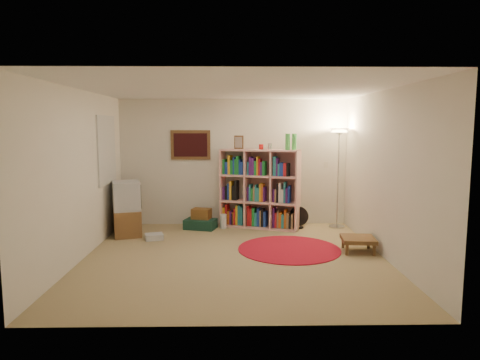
% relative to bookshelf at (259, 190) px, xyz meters
% --- Properties ---
extents(room, '(4.54, 4.54, 2.54)m').
position_rel_bookshelf_xyz_m(room, '(-0.55, -1.90, 0.52)').
color(room, '#9D865C').
rests_on(room, ground).
extents(bookshelf, '(1.58, 0.91, 1.83)m').
position_rel_bookshelf_xyz_m(bookshelf, '(0.00, 0.00, 0.00)').
color(bookshelf, '#FFB4AA').
rests_on(bookshelf, ground).
extents(floor_lamp, '(0.43, 0.43, 1.93)m').
position_rel_bookshelf_xyz_m(floor_lamp, '(1.53, -0.06, 0.86)').
color(floor_lamp, silver).
rests_on(floor_lamp, ground).
extents(floor_fan, '(0.37, 0.20, 0.42)m').
position_rel_bookshelf_xyz_m(floor_fan, '(0.77, -0.11, -0.53)').
color(floor_fan, black).
rests_on(floor_fan, ground).
extents(tv_stand, '(0.64, 0.78, 0.98)m').
position_rel_bookshelf_xyz_m(tv_stand, '(-2.43, -0.56, -0.27)').
color(tv_stand, brown).
rests_on(tv_stand, ground).
extents(dvd_box, '(0.36, 0.33, 0.10)m').
position_rel_bookshelf_xyz_m(dvd_box, '(-1.88, -0.91, -0.69)').
color(dvd_box, silver).
rests_on(dvd_box, ground).
extents(suitcase, '(0.66, 0.52, 0.19)m').
position_rel_bookshelf_xyz_m(suitcase, '(-1.13, -0.12, -0.64)').
color(suitcase, '#123226').
rests_on(suitcase, ground).
extents(wicker_basket, '(0.40, 0.33, 0.20)m').
position_rel_bookshelf_xyz_m(wicker_basket, '(-1.11, -0.08, -0.45)').
color(wicker_basket, brown).
rests_on(wicker_basket, suitcase).
extents(duffel_bag, '(0.47, 0.43, 0.26)m').
position_rel_bookshelf_xyz_m(duffel_bag, '(-0.41, 0.24, -0.61)').
color(duffel_bag, black).
rests_on(duffel_bag, ground).
extents(paper_towel, '(0.17, 0.17, 0.27)m').
position_rel_bookshelf_xyz_m(paper_towel, '(-0.69, -0.09, -0.60)').
color(paper_towel, white).
rests_on(paper_towel, ground).
extents(red_rug, '(1.64, 1.64, 0.01)m').
position_rel_bookshelf_xyz_m(red_rug, '(0.40, -1.56, -0.73)').
color(red_rug, maroon).
rests_on(red_rug, ground).
extents(side_table, '(0.56, 0.56, 0.23)m').
position_rel_bookshelf_xyz_m(side_table, '(1.46, -1.70, -0.54)').
color(side_table, '#53351D').
rests_on(side_table, ground).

